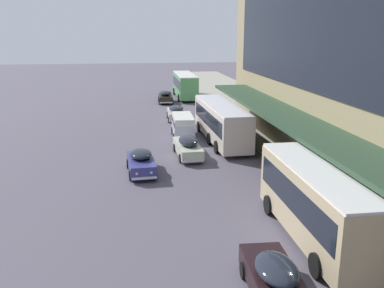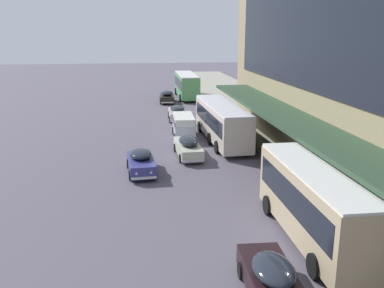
% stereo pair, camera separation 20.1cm
% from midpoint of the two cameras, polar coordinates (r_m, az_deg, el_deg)
% --- Properties ---
extents(transit_bus_kerbside_front, '(2.86, 9.28, 3.43)m').
position_cam_midpoint_polar(transit_bus_kerbside_front, '(19.98, 16.34, -7.22)').
color(transit_bus_kerbside_front, tan).
rests_on(transit_bus_kerbside_front, ground).
extents(transit_bus_kerbside_rear, '(2.72, 10.08, 3.38)m').
position_cam_midpoint_polar(transit_bus_kerbside_rear, '(60.74, -1.04, 7.98)').
color(transit_bus_kerbside_rear, '#539D5B').
rests_on(transit_bus_kerbside_rear, ground).
extents(transit_bus_kerbside_far, '(2.89, 11.49, 3.25)m').
position_cam_midpoint_polar(transit_bus_kerbside_far, '(36.56, 3.75, 3.18)').
color(transit_bus_kerbside_far, beige).
rests_on(transit_bus_kerbside_far, ground).
extents(sedan_trailing_mid, '(2.00, 4.50, 1.57)m').
position_cam_midpoint_polar(sedan_trailing_mid, '(45.62, -2.23, 4.16)').
color(sedan_trailing_mid, beige).
rests_on(sedan_trailing_mid, ground).
extents(sedan_far_back, '(2.04, 4.76, 1.62)m').
position_cam_midpoint_polar(sedan_far_back, '(56.91, -3.66, 6.32)').
color(sedan_far_back, black).
rests_on(sedan_far_back, ground).
extents(sedan_trailing_near, '(1.98, 4.39, 1.57)m').
position_cam_midpoint_polar(sedan_trailing_near, '(28.78, -7.01, -2.39)').
color(sedan_trailing_near, navy).
rests_on(sedan_trailing_near, ground).
extents(sedan_lead_mid, '(1.94, 4.59, 1.56)m').
position_cam_midpoint_polar(sedan_lead_mid, '(16.12, 10.57, -17.25)').
color(sedan_lead_mid, black).
rests_on(sedan_lead_mid, ground).
extents(sedan_oncoming_rear, '(1.87, 5.01, 1.62)m').
position_cam_midpoint_polar(sedan_oncoming_rear, '(32.26, -0.74, -0.34)').
color(sedan_oncoming_rear, beige).
rests_on(sedan_oncoming_rear, ground).
extents(vw_van, '(2.03, 4.61, 1.96)m').
position_cam_midpoint_polar(vw_van, '(38.34, -1.39, 2.59)').
color(vw_van, silver).
rests_on(vw_van, ground).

